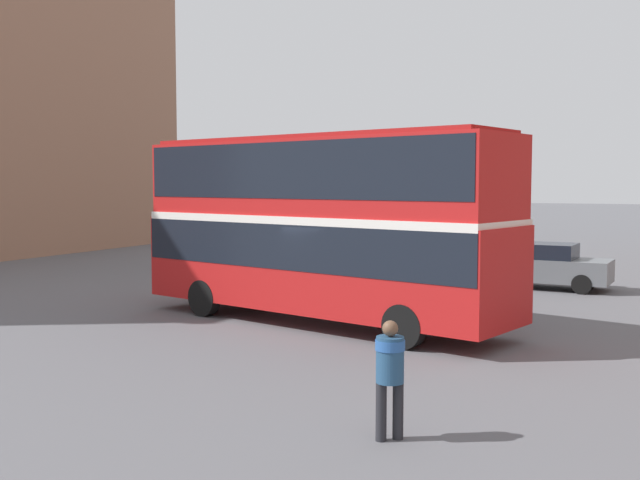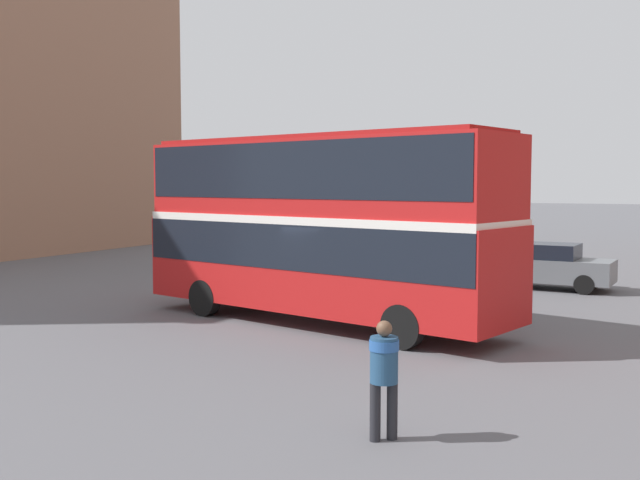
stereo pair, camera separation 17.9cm
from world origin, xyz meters
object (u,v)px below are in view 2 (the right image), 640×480
Objects in this scene: double_decker_bus at (320,217)px; pedestrian_foreground at (384,367)px; parked_car_kerb_far at (549,266)px; parked_car_kerb_near at (237,247)px.

double_decker_bus is 8.82m from pedestrian_foreground.
double_decker_bus reaches higher than parked_car_kerb_far.
double_decker_bus is 2.55× the size of parked_car_kerb_far.
double_decker_bus reaches higher than pedestrian_foreground.
parked_car_kerb_near is 13.26m from parked_car_kerb_far.
parked_car_kerb_near is (-13.39, 17.82, -0.21)m from pedestrian_foreground.
double_decker_bus is 6.28× the size of pedestrian_foreground.
pedestrian_foreground is 0.41× the size of parked_car_kerb_far.
parked_car_kerb_far is (4.28, 8.90, -1.91)m from double_decker_bus.
parked_car_kerb_far is at bearing -41.92° from pedestrian_foreground.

